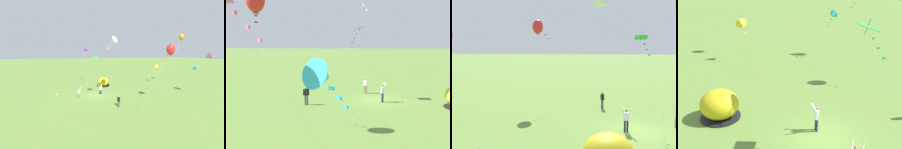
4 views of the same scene
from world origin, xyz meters
The scene contains 8 objects.
ground_plane centered at (0.00, 0.00, 0.00)m, with size 300.00×300.00×0.00m, color olive.
toddler_crawling centered at (-1.38, -7.28, 0.18)m, with size 0.32×0.55×0.32m.
person_center_field centered at (-0.30, 0.78, 1.00)m, with size 0.53×0.67×1.89m.
person_far_back centered at (1.11, -3.29, 1.00)m, with size 0.72×0.67×1.89m.
person_strolling centered at (6.83, 2.12, 0.96)m, with size 0.55×0.37×1.72m.
kite_red centered at (8.72, 9.03, 8.37)m, with size 2.88×6.54×9.13m.
kite_green centered at (2.05, -0.67, 6.82)m, with size 2.70×3.19×7.50m.
kite_cyan centered at (3.64, 17.98, 4.90)m, with size 3.78×5.12×5.46m.
Camera 2 is at (2.83, 25.47, 5.96)m, focal length 42.00 mm.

